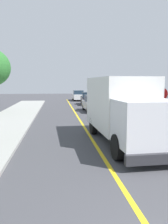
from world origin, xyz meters
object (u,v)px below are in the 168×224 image
(stop_sign, at_px, (162,100))
(parked_car_furthest, at_px, (78,96))
(parked_car_near, at_px, (114,111))
(parked_car_mid, at_px, (93,104))
(box_truck, at_px, (123,107))
(parked_car_far, at_px, (88,99))

(stop_sign, bearing_deg, parked_car_furthest, 96.56)
(parked_car_near, xyz_separation_m, parked_car_mid, (-0.58, 6.46, 0.00))
(box_truck, relative_size, stop_sign, 2.75)
(parked_car_mid, bearing_deg, parked_car_furthest, 90.62)
(box_truck, bearing_deg, parked_car_mid, 87.47)
(box_truck, xyz_separation_m, parked_car_near, (1.13, 6.01, -0.97))
(box_truck, bearing_deg, parked_car_near, 79.32)
(parked_car_furthest, bearing_deg, parked_car_mid, -89.38)
(box_truck, distance_m, parked_car_furthest, 26.98)
(parked_car_near, bearing_deg, parked_car_mid, 95.16)
(parked_car_near, xyz_separation_m, parked_car_far, (-0.10, 13.70, 0.00))
(parked_car_near, relative_size, stop_sign, 1.69)
(parked_car_mid, bearing_deg, box_truck, -92.53)
(box_truck, height_order, parked_car_near, box_truck)
(box_truck, bearing_deg, parked_car_far, 87.00)
(box_truck, relative_size, parked_car_mid, 1.64)
(parked_car_near, xyz_separation_m, parked_car_furthest, (-0.74, 20.95, 0.00))
(parked_car_near, xyz_separation_m, stop_sign, (2.07, -3.48, 1.06))
(parked_car_far, bearing_deg, box_truck, -93.00)
(parked_car_mid, xyz_separation_m, parked_car_far, (0.48, 7.24, 0.00))
(parked_car_far, bearing_deg, parked_car_mid, -93.80)
(box_truck, relative_size, parked_car_far, 1.63)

